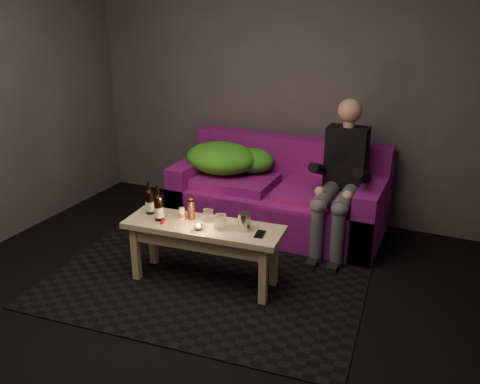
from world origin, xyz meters
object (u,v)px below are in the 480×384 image
at_px(sofa, 279,198).
at_px(person, 341,175).
at_px(coffee_table, 203,235).
at_px(beer_bottle_a, 150,202).
at_px(beer_bottle_b, 159,207).
at_px(steel_cup, 244,222).

distance_m(sofa, person, 0.70).
xyz_separation_m(coffee_table, beer_bottle_a, (-0.46, 0.02, 0.18)).
relative_size(sofa, beer_bottle_a, 7.28).
distance_m(coffee_table, beer_bottle_b, 0.38).
bearing_deg(beer_bottle_b, coffee_table, 10.40).
bearing_deg(person, sofa, 165.39).
bearing_deg(sofa, beer_bottle_a, -118.83).
bearing_deg(sofa, coffee_table, -98.25).
relative_size(person, coffee_table, 1.05).
bearing_deg(steel_cup, sofa, 97.22).
xyz_separation_m(coffee_table, steel_cup, (0.31, 0.03, 0.15)).
relative_size(person, steel_cup, 9.78).
height_order(sofa, steel_cup, sofa).
xyz_separation_m(sofa, steel_cup, (0.14, -1.12, 0.25)).
bearing_deg(sofa, person, -14.61).
height_order(person, beer_bottle_b, person).
distance_m(coffee_table, steel_cup, 0.35).
relative_size(coffee_table, beer_bottle_a, 4.64).
distance_m(person, beer_bottle_a, 1.56).
relative_size(sofa, person, 1.50).
relative_size(coffee_table, steel_cup, 9.33).
relative_size(beer_bottle_a, beer_bottle_b, 0.95).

